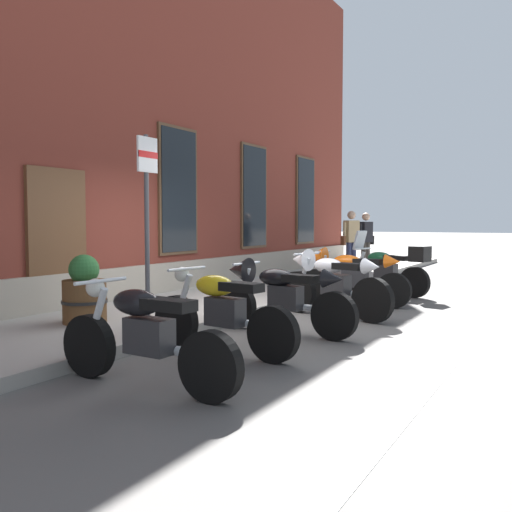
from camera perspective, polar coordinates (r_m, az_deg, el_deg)
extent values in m
plane|color=#565451|center=(8.76, -0.38, -6.32)|extent=(140.00, 140.00, 0.00)
cube|color=gray|center=(9.45, -7.20, -5.19)|extent=(27.24, 2.57, 0.14)
cube|color=silver|center=(7.72, 20.92, -7.87)|extent=(27.24, 0.12, 0.01)
cube|color=gray|center=(10.19, -12.86, -3.03)|extent=(21.24, 0.10, 0.70)
cube|color=brown|center=(9.08, -19.42, 1.12)|extent=(1.10, 0.08, 2.30)
cube|color=#513823|center=(11.33, -7.87, 6.54)|extent=(1.22, 0.06, 2.52)
cube|color=black|center=(11.31, -7.75, 6.54)|extent=(1.10, 0.03, 2.40)
cube|color=#513823|center=(13.87, -0.24, 6.01)|extent=(1.22, 0.06, 2.52)
cube|color=black|center=(13.85, -0.13, 6.02)|extent=(1.10, 0.03, 2.40)
cube|color=#513823|center=(16.57, 4.97, 5.60)|extent=(1.22, 0.06, 2.52)
cube|color=black|center=(16.56, 5.06, 5.60)|extent=(1.10, 0.03, 2.40)
cylinder|color=black|center=(5.73, -16.48, -8.68)|extent=(0.15, 0.61, 0.60)
cylinder|color=black|center=(4.76, -4.62, -11.05)|extent=(0.15, 0.61, 0.60)
cylinder|color=silver|center=(5.61, -15.85, -6.24)|extent=(0.09, 0.32, 0.65)
cube|color=#28282B|center=(5.14, -10.74, -7.94)|extent=(0.24, 0.45, 0.32)
ellipsoid|color=black|center=(5.20, -11.99, -4.62)|extent=(0.29, 0.53, 0.24)
cube|color=black|center=(4.94, -8.82, -4.89)|extent=(0.24, 0.49, 0.10)
cylinder|color=silver|center=(5.50, -15.36, -2.44)|extent=(0.62, 0.07, 0.04)
cylinder|color=silver|center=(5.07, -7.26, -9.59)|extent=(0.11, 0.45, 0.09)
sphere|color=silver|center=(5.56, -15.90, -3.10)|extent=(0.18, 0.18, 0.18)
cylinder|color=black|center=(6.89, -8.05, -6.48)|extent=(0.19, 0.62, 0.61)
cylinder|color=black|center=(6.01, 1.75, -7.92)|extent=(0.19, 0.62, 0.61)
cylinder|color=silver|center=(6.78, -7.45, -4.44)|extent=(0.11, 0.32, 0.64)
cube|color=#28282B|center=(6.36, -3.14, -5.64)|extent=(0.27, 0.46, 0.32)
ellipsoid|color=gold|center=(6.42, -4.19, -2.99)|extent=(0.32, 0.55, 0.24)
cube|color=black|center=(6.18, -1.49, -3.14)|extent=(0.27, 0.50, 0.10)
cylinder|color=silver|center=(6.68, -6.98, -1.29)|extent=(0.62, 0.11, 0.04)
cylinder|color=silver|center=(6.30, -0.31, -6.93)|extent=(0.14, 0.46, 0.09)
sphere|color=silver|center=(6.74, -7.47, -1.85)|extent=(0.18, 0.18, 0.18)
cylinder|color=black|center=(7.98, -2.03, -5.04)|extent=(0.18, 0.63, 0.62)
cylinder|color=black|center=(7.18, 7.92, -6.03)|extent=(0.18, 0.63, 0.62)
cylinder|color=silver|center=(7.88, -1.45, -3.36)|extent=(0.10, 0.31, 0.62)
cube|color=#28282B|center=(7.50, 3.01, -4.20)|extent=(0.26, 0.46, 0.32)
ellipsoid|color=black|center=(7.55, 2.04, -2.20)|extent=(0.31, 0.54, 0.24)
cube|color=black|center=(7.35, 4.55, -2.28)|extent=(0.26, 0.50, 0.10)
cylinder|color=silver|center=(7.80, -0.98, -0.75)|extent=(0.62, 0.09, 0.04)
cylinder|color=silver|center=(7.47, 5.46, -5.25)|extent=(0.13, 0.46, 0.09)
cone|color=black|center=(7.89, -1.75, -1.44)|extent=(0.39, 0.37, 0.36)
cone|color=black|center=(7.13, 7.80, -2.32)|extent=(0.26, 0.28, 0.24)
cylinder|color=black|center=(9.34, 4.26, -3.62)|extent=(0.29, 0.69, 0.68)
cylinder|color=black|center=(8.49, 11.69, -4.40)|extent=(0.29, 0.69, 0.68)
cylinder|color=silver|center=(9.25, 4.74, -2.08)|extent=(0.15, 0.32, 0.64)
cube|color=#28282B|center=(8.85, 8.07, -2.87)|extent=(0.33, 0.48, 0.32)
ellipsoid|color=silver|center=(8.91, 7.31, -0.97)|extent=(0.39, 0.57, 0.24)
cube|color=black|center=(8.69, 9.30, -1.04)|extent=(0.34, 0.52, 0.10)
cylinder|color=silver|center=(9.17, 5.14, 0.23)|extent=(0.61, 0.20, 0.04)
cylinder|color=silver|center=(8.79, 10.10, -3.79)|extent=(0.20, 0.46, 0.09)
cone|color=silver|center=(9.26, 4.51, -0.35)|extent=(0.44, 0.42, 0.36)
cone|color=silver|center=(8.45, 11.62, -1.06)|extent=(0.30, 0.31, 0.24)
cylinder|color=black|center=(10.51, 5.85, -3.00)|extent=(0.13, 0.62, 0.62)
cylinder|color=black|center=(9.99, 13.70, -3.42)|extent=(0.13, 0.62, 0.62)
cylinder|color=silver|center=(10.45, 6.36, -1.60)|extent=(0.08, 0.32, 0.65)
cube|color=#28282B|center=(10.19, 9.94, -2.22)|extent=(0.23, 0.44, 0.32)
ellipsoid|color=orange|center=(10.22, 9.17, -0.55)|extent=(0.27, 0.53, 0.24)
cube|color=black|center=(10.09, 11.19, -0.57)|extent=(0.23, 0.48, 0.10)
cylinder|color=silver|center=(10.39, 6.77, 0.48)|extent=(0.62, 0.05, 0.04)
cylinder|color=silver|center=(10.22, 11.75, -2.96)|extent=(0.10, 0.45, 0.09)
cone|color=orange|center=(10.45, 6.12, -0.05)|extent=(0.37, 0.35, 0.36)
cone|color=orange|center=(9.95, 13.63, -0.54)|extent=(0.25, 0.26, 0.24)
cylinder|color=black|center=(12.13, 9.91, -2.17)|extent=(0.25, 0.62, 0.61)
cylinder|color=black|center=(11.47, 15.71, -2.58)|extent=(0.25, 0.62, 0.61)
cylinder|color=silver|center=(12.05, 10.32, -1.02)|extent=(0.14, 0.32, 0.63)
cube|color=#28282B|center=(11.74, 12.95, -1.52)|extent=(0.31, 0.48, 0.32)
ellipsoid|color=#195633|center=(11.79, 12.33, -0.16)|extent=(0.37, 0.56, 0.24)
cube|color=black|center=(11.61, 13.96, -0.19)|extent=(0.32, 0.52, 0.10)
cylinder|color=silver|center=(11.99, 10.67, 0.73)|extent=(0.61, 0.17, 0.04)
cylinder|color=silver|center=(11.72, 14.51, -2.19)|extent=(0.19, 0.46, 0.09)
cube|color=#B2BCC6|center=(12.01, 10.43, 1.60)|extent=(0.38, 0.22, 0.40)
cube|color=black|center=(11.38, 16.20, 0.20)|extent=(0.42, 0.39, 0.30)
cylinder|color=#2D3351|center=(15.09, 9.80, -0.14)|extent=(0.14, 0.14, 0.80)
cylinder|color=#2D3351|center=(14.96, 9.33, -0.17)|extent=(0.14, 0.14, 0.80)
cube|color=tan|center=(15.00, 9.59, 2.47)|extent=(0.45, 0.34, 0.57)
sphere|color=tan|center=(14.99, 9.61, 4.09)|extent=(0.22, 0.22, 0.22)
cylinder|color=tan|center=(15.18, 10.24, 2.37)|extent=(0.09, 0.09, 0.54)
cylinder|color=tan|center=(14.82, 8.93, 2.35)|extent=(0.09, 0.09, 0.54)
cube|color=#592D19|center=(14.76, 8.79, 1.55)|extent=(0.12, 0.14, 0.24)
cylinder|color=#38332D|center=(15.60, 10.80, -0.07)|extent=(0.14, 0.14, 0.78)
cylinder|color=#38332D|center=(15.75, 11.17, -0.04)|extent=(0.14, 0.14, 0.78)
cube|color=black|center=(15.65, 11.01, 2.40)|extent=(0.44, 0.30, 0.56)
sphere|color=tan|center=(15.64, 11.03, 3.91)|extent=(0.21, 0.21, 0.21)
cylinder|color=black|center=(15.44, 10.49, 2.28)|extent=(0.09, 0.09, 0.53)
cylinder|color=black|center=(15.85, 11.52, 2.30)|extent=(0.09, 0.09, 0.53)
cube|color=black|center=(15.93, 11.59, 1.59)|extent=(0.11, 0.14, 0.24)
cylinder|color=#4C4C51|center=(7.28, -10.94, 2.40)|extent=(0.06, 0.06, 2.44)
cube|color=white|center=(7.32, -10.91, 10.00)|extent=(0.36, 0.03, 0.44)
cube|color=red|center=(7.31, -10.82, 10.01)|extent=(0.36, 0.01, 0.08)
cylinder|color=brown|center=(7.89, -16.91, -4.40)|extent=(0.57, 0.57, 0.57)
cylinder|color=black|center=(7.89, -16.91, -4.40)|extent=(0.60, 0.60, 0.04)
sphere|color=#28602D|center=(7.84, -16.96, -1.30)|extent=(0.40, 0.40, 0.40)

